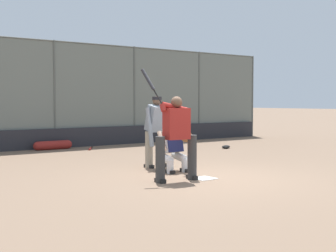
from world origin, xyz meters
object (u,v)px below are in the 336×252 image
(equipment_bag_dugout_side, at_px, (53,145))
(umpire_home, at_px, (157,129))
(fielding_glove_on_dirt, at_px, (226,147))
(batter_at_plate, at_px, (176,135))
(catcher_behind_plate, at_px, (174,145))
(spare_bat_near_backstop, at_px, (90,148))

(equipment_bag_dugout_side, bearing_deg, umpire_home, 94.39)
(fielding_glove_on_dirt, relative_size, equipment_bag_dugout_side, 0.24)
(batter_at_plate, height_order, umpire_home, batter_at_plate)
(catcher_behind_plate, height_order, fielding_glove_on_dirt, catcher_behind_plate)
(fielding_glove_on_dirt, bearing_deg, spare_bat_near_backstop, -32.18)
(catcher_behind_plate, relative_size, fielding_glove_on_dirt, 3.69)
(umpire_home, bearing_deg, fielding_glove_on_dirt, -157.33)
(fielding_glove_on_dirt, bearing_deg, equipment_bag_dugout_side, -32.76)
(catcher_behind_plate, xyz_separation_m, fielding_glove_on_dirt, (-4.54, -3.15, -0.55))
(batter_at_plate, xyz_separation_m, fielding_glove_on_dirt, (-5.22, -4.15, -0.87))
(batter_at_plate, xyz_separation_m, umpire_home, (-0.78, -1.82, 0.00))
(umpire_home, bearing_deg, equipment_bag_dugout_side, -90.65)
(umpire_home, height_order, equipment_bag_dugout_side, umpire_home)
(batter_at_plate, distance_m, fielding_glove_on_dirt, 6.72)
(catcher_behind_plate, xyz_separation_m, spare_bat_near_backstop, (-0.70, -5.57, -0.58))
(spare_bat_near_backstop, xyz_separation_m, equipment_bag_dugout_side, (1.01, -0.71, 0.11))
(umpire_home, xyz_separation_m, fielding_glove_on_dirt, (-4.43, -2.33, -0.87))
(catcher_behind_plate, relative_size, umpire_home, 0.69)
(fielding_glove_on_dirt, bearing_deg, batter_at_plate, 38.52)
(umpire_home, xyz_separation_m, equipment_bag_dugout_side, (0.42, -5.45, -0.78))
(batter_at_plate, xyz_separation_m, catcher_behind_plate, (-0.68, -1.00, -0.31))
(spare_bat_near_backstop, bearing_deg, batter_at_plate, 20.21)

